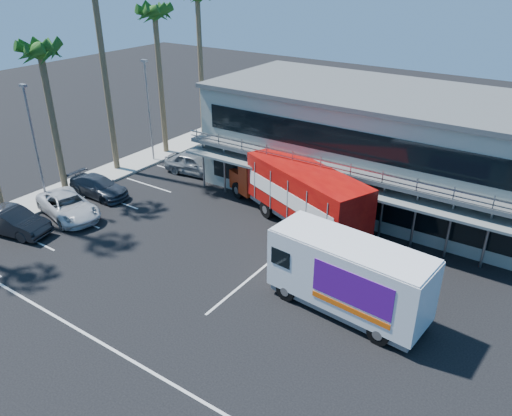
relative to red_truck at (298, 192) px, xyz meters
The scene contains 14 objects.
ground 8.62m from the red_truck, 96.14° to the right, with size 120.00×120.00×0.00m, color black.
building 7.12m from the red_truck, 72.37° to the left, with size 22.40×12.00×7.30m.
curb_strip 16.19m from the red_truck, behind, with size 3.00×32.00×0.16m, color #A5A399.
palm_c 18.12m from the red_truck, 161.41° to the right, with size 2.80×2.80×10.75m.
palm_e 18.35m from the red_truck, 163.26° to the left, with size 2.80×2.80×12.25m.
palm_f 21.15m from the red_truck, 147.50° to the left, with size 2.80×2.80×13.25m.
light_pole_near 16.94m from the red_truck, 154.16° to the right, with size 0.50×0.25×8.09m.
light_pole_far 15.52m from the red_truck, 169.90° to the left, with size 0.50×0.25×8.09m.
red_truck is the anchor object (origin of this frame).
white_van 8.92m from the red_truck, 45.05° to the right, with size 7.62×3.19×3.63m.
parked_car_b 17.24m from the red_truck, 141.21° to the right, with size 1.66×4.77×1.57m, color black.
parked_car_c 14.62m from the red_truck, 148.93° to the right, with size 2.46×5.34×1.48m, color silver.
parked_car_d 14.14m from the red_truck, 162.16° to the right, with size 1.93×4.74×1.38m, color #2D333C.
parked_car_e 10.76m from the red_truck, 166.53° to the left, with size 1.99×4.94×1.68m, color gray.
Camera 1 is at (14.36, -15.95, 14.75)m, focal length 35.00 mm.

